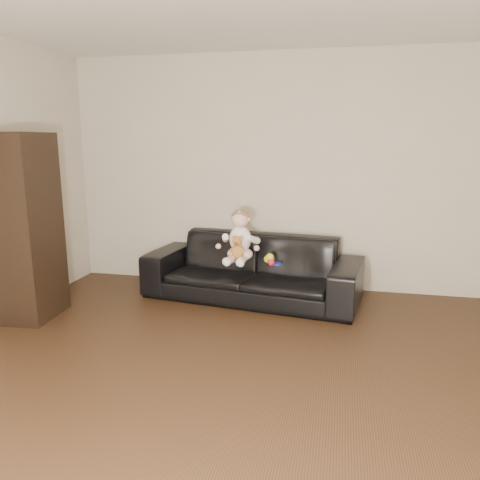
% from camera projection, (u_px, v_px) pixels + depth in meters
% --- Properties ---
extents(floor, '(5.50, 5.50, 0.00)m').
position_uv_depth(floor, '(232.00, 421.00, 2.84)').
color(floor, '#362113').
rests_on(floor, ground).
extents(wall_back, '(5.00, 0.00, 5.00)m').
position_uv_depth(wall_back, '(288.00, 173.00, 5.19)').
color(wall_back, '#B6AD99').
rests_on(wall_back, ground).
extents(sofa, '(2.35, 1.19, 0.66)m').
position_uv_depth(sofa, '(252.00, 268.00, 4.98)').
color(sofa, black).
rests_on(sofa, floor).
extents(cabinet, '(0.48, 0.63, 1.74)m').
position_uv_depth(cabinet, '(26.00, 228.00, 4.35)').
color(cabinet, black).
rests_on(cabinet, floor).
extents(shelf_item, '(0.20, 0.26, 0.28)m').
position_uv_depth(shelf_item, '(24.00, 186.00, 4.26)').
color(shelf_item, silver).
rests_on(shelf_item, cabinet).
extents(baby, '(0.38, 0.46, 0.53)m').
position_uv_depth(baby, '(240.00, 239.00, 4.82)').
color(baby, '#F7D1D5').
rests_on(baby, sofa).
extents(teddy_bear, '(0.13, 0.13, 0.23)m').
position_uv_depth(teddy_bear, '(237.00, 248.00, 4.67)').
color(teddy_bear, '#AB6831').
rests_on(teddy_bear, sofa).
extents(toy_green, '(0.14, 0.15, 0.09)m').
position_uv_depth(toy_green, '(269.00, 259.00, 4.77)').
color(toy_green, '#CBDC19').
rests_on(toy_green, sofa).
extents(toy_rattle, '(0.08, 0.08, 0.07)m').
position_uv_depth(toy_rattle, '(271.00, 262.00, 4.67)').
color(toy_rattle, red).
rests_on(toy_rattle, sofa).
extents(toy_blue_disc, '(0.15, 0.15, 0.02)m').
position_uv_depth(toy_blue_disc, '(276.00, 264.00, 4.73)').
color(toy_blue_disc, '#1824C3').
rests_on(toy_blue_disc, sofa).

